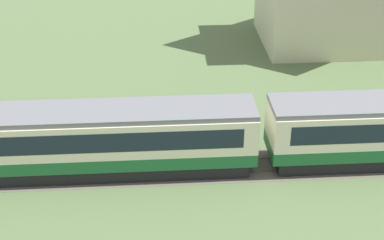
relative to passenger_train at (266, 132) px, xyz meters
The scene contains 3 objects.
ground_plane 6.72m from the passenger_train, ahead, with size 600.00×600.00×0.00m, color #566B42.
passenger_train is the anchor object (origin of this frame).
railway_track 2.35m from the passenger_train, behind, with size 144.48×3.60×0.04m.
Camera 1 is at (-12.73, -29.75, 19.64)m, focal length 55.00 mm.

